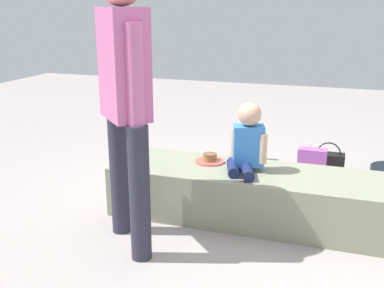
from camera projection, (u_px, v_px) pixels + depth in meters
ground_plane at (254, 219)px, 3.30m from camera, size 12.00×12.00×0.00m
concrete_ledge at (255, 196)px, 3.25m from camera, size 2.07×0.57×0.36m
child_seated at (247, 142)px, 3.15m from camera, size 0.29×0.35×0.48m
adult_standing at (125, 83)px, 2.66m from camera, size 0.40×0.40×1.73m
cake_plate at (210, 159)px, 3.39m from camera, size 0.22×0.22×0.07m
gift_bag at (311, 167)px, 3.89m from camera, size 0.24×0.11×0.37m
water_bottle_near_gift at (263, 150)px, 4.54m from camera, size 0.07×0.07×0.22m
party_cup_red at (248, 154)px, 4.60m from camera, size 0.08×0.08×0.10m
cake_box_white at (228, 178)px, 3.93m from camera, size 0.34×0.35×0.11m
handbag_black_leather at (328, 162)px, 4.20m from camera, size 0.29×0.14×0.29m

